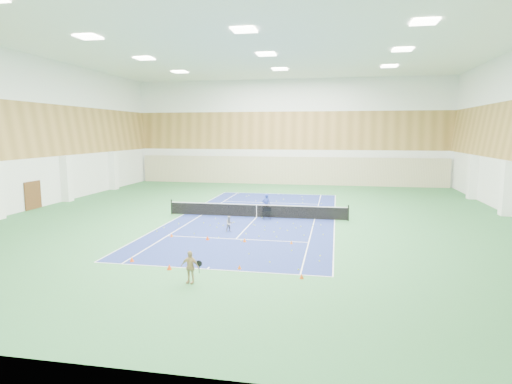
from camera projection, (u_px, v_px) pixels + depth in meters
ground at (257, 217)px, 30.48m from camera, size 40.00×40.00×0.00m
room_shell at (257, 132)px, 29.64m from camera, size 36.00×40.00×12.00m
wood_cladding at (257, 103)px, 29.37m from camera, size 36.00×40.00×8.00m
ceiling_light_grid at (257, 44)px, 28.82m from camera, size 21.40×25.40×0.06m
court_surface at (257, 217)px, 30.48m from camera, size 10.97×23.77×0.01m
tennis_balls_scatter at (257, 217)px, 30.47m from camera, size 10.57×22.77×0.07m
tennis_net at (257, 210)px, 30.40m from camera, size 12.80×0.10×1.10m
back_curtain at (288, 171)px, 49.48m from camera, size 35.40×0.16×3.20m
door_left_b at (33, 195)px, 33.61m from camera, size 0.08×1.80×2.20m
coach at (266, 205)px, 30.84m from camera, size 0.61×0.41×1.64m
child_court at (229, 224)px, 26.04m from camera, size 0.60×0.57×0.97m
child_apron at (190, 267)px, 17.13m from camera, size 0.81×0.41×1.33m
ball_cart at (266, 213)px, 29.68m from camera, size 0.69×0.69×0.92m
cone_svc_a at (172, 235)px, 24.76m from camera, size 0.18×0.18×0.20m
cone_svc_b at (207, 238)px, 24.05m from camera, size 0.22×0.22×0.24m
cone_svc_c at (245, 240)px, 23.62m from camera, size 0.21×0.21×0.23m
cone_svc_d at (291, 242)px, 23.20m from camera, size 0.17×0.17×0.19m
cone_base_a at (132, 259)px, 20.02m from camera, size 0.22×0.22×0.24m
cone_base_b at (169, 267)px, 18.88m from camera, size 0.22×0.22×0.24m
cone_base_c at (240, 267)px, 18.95m from camera, size 0.18×0.18×0.20m
cone_base_d at (302, 276)px, 17.72m from camera, size 0.19×0.19×0.21m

